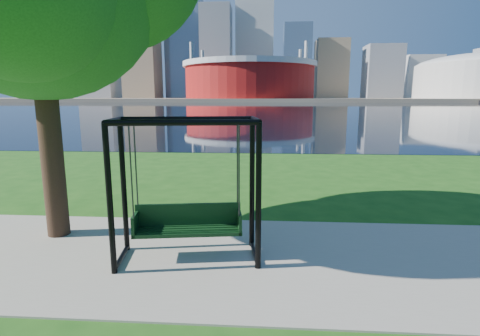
{
  "coord_description": "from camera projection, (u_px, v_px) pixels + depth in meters",
  "views": [
    {
      "loc": [
        0.72,
        -6.65,
        2.8
      ],
      "look_at": [
        0.26,
        0.0,
        1.53
      ],
      "focal_mm": 28.0,
      "sensor_mm": 36.0,
      "label": 1
    }
  ],
  "objects": [
    {
      "name": "ground",
      "position": [
        227.0,
        247.0,
        7.09
      ],
      "size": [
        900.0,
        900.0,
        0.0
      ],
      "primitive_type": "plane",
      "color": "#1E5114",
      "rests_on": "ground"
    },
    {
      "name": "path",
      "position": [
        224.0,
        257.0,
        6.59
      ],
      "size": [
        120.0,
        4.0,
        0.03
      ],
      "primitive_type": "cube",
      "color": "#9E937F",
      "rests_on": "ground"
    },
    {
      "name": "river",
      "position": [
        264.0,
        107.0,
        107.05
      ],
      "size": [
        900.0,
        180.0,
        0.02
      ],
      "primitive_type": "cube",
      "color": "black",
      "rests_on": "ground"
    },
    {
      "name": "far_bank",
      "position": [
        265.0,
        99.0,
        306.8
      ],
      "size": [
        900.0,
        228.0,
        2.0
      ],
      "primitive_type": "cube",
      "color": "#937F60",
      "rests_on": "ground"
    },
    {
      "name": "stadium",
      "position": [
        250.0,
        79.0,
        235.43
      ],
      "size": [
        83.0,
        83.0,
        32.0
      ],
      "color": "maroon",
      "rests_on": "far_bank"
    },
    {
      "name": "skyline",
      "position": [
        261.0,
        57.0,
        313.71
      ],
      "size": [
        392.0,
        66.0,
        96.5
      ],
      "color": "gray",
      "rests_on": "far_bank"
    },
    {
      "name": "swing",
      "position": [
        187.0,
        193.0,
        6.35
      ],
      "size": [
        2.53,
        1.38,
        2.46
      ],
      "rotation": [
        0.0,
        0.0,
        0.15
      ],
      "color": "black",
      "rests_on": "ground"
    }
  ]
}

